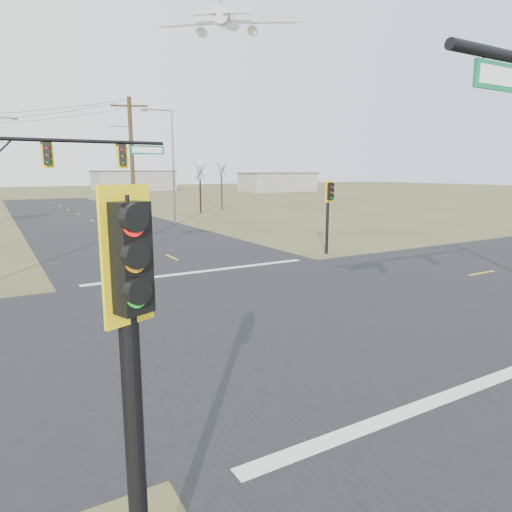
{
  "coord_description": "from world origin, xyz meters",
  "views": [
    {
      "loc": [
        -9.18,
        -13.6,
        5.08
      ],
      "look_at": [
        -0.63,
        1.0,
        1.93
      ],
      "focal_mm": 32.0,
      "sensor_mm": 36.0,
      "label": 1
    }
  ],
  "objects_px": {
    "mast_arm_far": "(48,170)",
    "pedestal_signal_ne": "(329,200)",
    "pedestal_signal_sw": "(132,331)",
    "streetlight_b": "(130,162)",
    "utility_pole_near": "(132,169)",
    "bare_tree_d": "(221,169)",
    "streetlight_a": "(171,161)",
    "bare_tree_c": "(200,171)"
  },
  "relations": [
    {
      "from": "mast_arm_far",
      "to": "pedestal_signal_ne",
      "type": "xyz_separation_m",
      "value": [
        15.43,
        -2.02,
        -1.82
      ]
    },
    {
      "from": "mast_arm_far",
      "to": "pedestal_signal_sw",
      "type": "height_order",
      "value": "mast_arm_far"
    },
    {
      "from": "streetlight_b",
      "to": "pedestal_signal_sw",
      "type": "bearing_deg",
      "value": -88.36
    },
    {
      "from": "streetlight_b",
      "to": "utility_pole_near",
      "type": "bearing_deg",
      "value": -88.04
    },
    {
      "from": "mast_arm_far",
      "to": "bare_tree_d",
      "type": "distance_m",
      "value": 39.81
    },
    {
      "from": "mast_arm_far",
      "to": "pedestal_signal_sw",
      "type": "bearing_deg",
      "value": -75.52
    },
    {
      "from": "pedestal_signal_ne",
      "to": "pedestal_signal_sw",
      "type": "height_order",
      "value": "pedestal_signal_sw"
    },
    {
      "from": "mast_arm_far",
      "to": "pedestal_signal_ne",
      "type": "distance_m",
      "value": 15.67
    },
    {
      "from": "pedestal_signal_sw",
      "to": "utility_pole_near",
      "type": "bearing_deg",
      "value": 53.64
    },
    {
      "from": "pedestal_signal_ne",
      "to": "streetlight_a",
      "type": "height_order",
      "value": "streetlight_a"
    },
    {
      "from": "utility_pole_near",
      "to": "bare_tree_d",
      "type": "relative_size",
      "value": 1.53
    },
    {
      "from": "bare_tree_d",
      "to": "pedestal_signal_sw",
      "type": "bearing_deg",
      "value": -116.98
    },
    {
      "from": "streetlight_a",
      "to": "pedestal_signal_ne",
      "type": "bearing_deg",
      "value": -97.7
    },
    {
      "from": "streetlight_a",
      "to": "pedestal_signal_sw",
      "type": "bearing_deg",
      "value": -125.89
    },
    {
      "from": "streetlight_b",
      "to": "streetlight_a",
      "type": "bearing_deg",
      "value": -78.34
    },
    {
      "from": "bare_tree_c",
      "to": "pedestal_signal_ne",
      "type": "bearing_deg",
      "value": -98.81
    },
    {
      "from": "streetlight_b",
      "to": "bare_tree_d",
      "type": "relative_size",
      "value": 1.7
    },
    {
      "from": "mast_arm_far",
      "to": "bare_tree_c",
      "type": "distance_m",
      "value": 34.98
    },
    {
      "from": "pedestal_signal_sw",
      "to": "streetlight_b",
      "type": "bearing_deg",
      "value": 53.99
    },
    {
      "from": "mast_arm_far",
      "to": "bare_tree_d",
      "type": "xyz_separation_m",
      "value": [
        24.49,
        31.38,
        0.18
      ]
    },
    {
      "from": "pedestal_signal_sw",
      "to": "streetlight_b",
      "type": "height_order",
      "value": "streetlight_b"
    },
    {
      "from": "pedestal_signal_sw",
      "to": "utility_pole_near",
      "type": "distance_m",
      "value": 29.55
    },
    {
      "from": "pedestal_signal_ne",
      "to": "bare_tree_c",
      "type": "bearing_deg",
      "value": 83.47
    },
    {
      "from": "streetlight_a",
      "to": "bare_tree_d",
      "type": "xyz_separation_m",
      "value": [
        11.77,
        13.16,
        -0.77
      ]
    },
    {
      "from": "bare_tree_d",
      "to": "mast_arm_far",
      "type": "bearing_deg",
      "value": -127.96
    },
    {
      "from": "pedestal_signal_sw",
      "to": "streetlight_a",
      "type": "bearing_deg",
      "value": 48.65
    },
    {
      "from": "pedestal_signal_ne",
      "to": "bare_tree_d",
      "type": "xyz_separation_m",
      "value": [
        9.06,
        33.4,
        2.0
      ]
    },
    {
      "from": "mast_arm_far",
      "to": "bare_tree_d",
      "type": "height_order",
      "value": "mast_arm_far"
    },
    {
      "from": "streetlight_a",
      "to": "bare_tree_c",
      "type": "bearing_deg",
      "value": 38.91
    },
    {
      "from": "utility_pole_near",
      "to": "streetlight_a",
      "type": "distance_m",
      "value": 11.36
    },
    {
      "from": "bare_tree_c",
      "to": "bare_tree_d",
      "type": "bearing_deg",
      "value": 33.07
    },
    {
      "from": "bare_tree_d",
      "to": "streetlight_a",
      "type": "bearing_deg",
      "value": -131.81
    },
    {
      "from": "utility_pole_near",
      "to": "bare_tree_c",
      "type": "distance_m",
      "value": 24.08
    },
    {
      "from": "utility_pole_near",
      "to": "streetlight_b",
      "type": "relative_size",
      "value": 0.9
    },
    {
      "from": "utility_pole_near",
      "to": "streetlight_b",
      "type": "height_order",
      "value": "streetlight_b"
    },
    {
      "from": "utility_pole_near",
      "to": "bare_tree_d",
      "type": "height_order",
      "value": "utility_pole_near"
    },
    {
      "from": "pedestal_signal_sw",
      "to": "bare_tree_c",
      "type": "distance_m",
      "value": 52.86
    },
    {
      "from": "streetlight_a",
      "to": "bare_tree_c",
      "type": "xyz_separation_m",
      "value": [
        7.45,
        10.35,
        -0.93
      ]
    },
    {
      "from": "utility_pole_near",
      "to": "streetlight_a",
      "type": "bearing_deg",
      "value": 56.34
    },
    {
      "from": "utility_pole_near",
      "to": "bare_tree_c",
      "type": "xyz_separation_m",
      "value": [
        13.73,
        19.78,
        -0.08
      ]
    },
    {
      "from": "mast_arm_far",
      "to": "streetlight_a",
      "type": "distance_m",
      "value": 22.24
    },
    {
      "from": "streetlight_b",
      "to": "bare_tree_d",
      "type": "xyz_separation_m",
      "value": [
        9.8,
        -8.39,
        -0.98
      ]
    }
  ]
}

